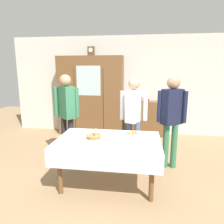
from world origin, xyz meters
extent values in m
plane|color=#997A56|center=(0.00, 0.00, 0.00)|extent=(12.00, 12.00, 0.00)
cube|color=silver|center=(0.00, 2.65, 1.35)|extent=(6.40, 0.10, 2.70)
cylinder|color=brown|center=(-0.66, -0.58, 0.36)|extent=(0.07, 0.07, 0.71)
cylinder|color=brown|center=(0.66, -0.58, 0.36)|extent=(0.07, 0.07, 0.71)
cylinder|color=brown|center=(-0.66, 0.18, 0.36)|extent=(0.07, 0.07, 0.71)
cylinder|color=brown|center=(0.66, 0.18, 0.36)|extent=(0.07, 0.07, 0.71)
cube|color=silver|center=(0.00, -0.20, 0.73)|extent=(1.60, 1.03, 0.03)
cube|color=silver|center=(0.00, -0.72, 0.59)|extent=(1.60, 0.01, 0.24)
cube|color=brown|center=(-0.90, 2.35, 1.08)|extent=(1.78, 0.45, 2.15)
cube|color=silver|center=(-0.90, 2.13, 1.51)|extent=(0.64, 0.01, 0.77)
cube|color=black|center=(-1.29, 2.13, 0.97)|extent=(0.01, 0.01, 1.72)
cube|color=black|center=(-0.51, 2.13, 0.97)|extent=(0.01, 0.01, 1.72)
cube|color=brown|center=(-0.87, 2.35, 2.27)|extent=(0.18, 0.10, 0.24)
cylinder|color=white|center=(-0.87, 2.30, 2.30)|extent=(0.11, 0.01, 0.11)
cube|color=black|center=(-0.87, 2.30, 2.32)|extent=(0.00, 0.00, 0.04)
cube|color=black|center=(-0.85, 2.30, 2.30)|extent=(0.05, 0.00, 0.00)
cube|color=brown|center=(0.62, 2.41, 0.47)|extent=(0.96, 0.35, 0.95)
cube|color=#99332D|center=(0.62, 2.41, 0.97)|extent=(0.15, 0.18, 0.04)
cube|color=#99332D|center=(0.62, 2.41, 1.00)|extent=(0.17, 0.23, 0.03)
cylinder|color=white|center=(0.06, 0.08, 0.75)|extent=(0.13, 0.13, 0.01)
cylinder|color=white|center=(0.06, 0.08, 0.78)|extent=(0.08, 0.08, 0.05)
torus|color=white|center=(0.10, 0.08, 0.78)|extent=(0.04, 0.01, 0.04)
cylinder|color=#47230F|center=(0.06, 0.08, 0.80)|extent=(0.06, 0.06, 0.01)
cylinder|color=white|center=(0.49, -0.40, 0.75)|extent=(0.13, 0.13, 0.01)
cylinder|color=white|center=(0.49, -0.40, 0.78)|extent=(0.08, 0.08, 0.05)
torus|color=white|center=(0.53, -0.40, 0.78)|extent=(0.04, 0.01, 0.04)
cylinder|color=#47230F|center=(0.49, -0.40, 0.80)|extent=(0.06, 0.06, 0.01)
cylinder|color=silver|center=(0.58, 0.03, 0.75)|extent=(0.13, 0.13, 0.01)
cylinder|color=silver|center=(0.58, 0.03, 0.78)|extent=(0.08, 0.08, 0.05)
torus|color=silver|center=(0.62, 0.03, 0.78)|extent=(0.04, 0.01, 0.04)
cylinder|color=white|center=(0.16, -0.20, 0.75)|extent=(0.13, 0.13, 0.01)
cylinder|color=white|center=(0.16, -0.20, 0.78)|extent=(0.08, 0.08, 0.05)
torus|color=white|center=(0.20, -0.20, 0.78)|extent=(0.04, 0.01, 0.04)
cylinder|color=#47230F|center=(0.16, -0.20, 0.80)|extent=(0.06, 0.06, 0.01)
cylinder|color=white|center=(0.00, -0.46, 0.75)|extent=(0.13, 0.13, 0.01)
cylinder|color=white|center=(0.00, -0.46, 0.78)|extent=(0.08, 0.08, 0.05)
torus|color=white|center=(0.04, -0.46, 0.78)|extent=(0.04, 0.01, 0.04)
cylinder|color=#47230F|center=(0.00, -0.46, 0.80)|extent=(0.06, 0.06, 0.01)
cylinder|color=#9E7542|center=(-0.23, -0.19, 0.77)|extent=(0.22, 0.22, 0.05)
torus|color=#9E7542|center=(-0.23, -0.19, 0.79)|extent=(0.24, 0.24, 0.02)
cylinder|color=tan|center=(-0.21, -0.20, 0.84)|extent=(0.04, 0.04, 0.12)
cylinder|color=tan|center=(-0.20, -0.19, 0.84)|extent=(0.03, 0.03, 0.12)
cylinder|color=tan|center=(-0.21, -0.17, 0.84)|extent=(0.03, 0.03, 0.12)
cylinder|color=white|center=(0.36, 0.12, 0.75)|extent=(0.28, 0.28, 0.01)
ellipsoid|color=#BC7F3D|center=(0.42, 0.11, 0.77)|extent=(0.07, 0.05, 0.04)
ellipsoid|color=#BC7F3D|center=(0.37, 0.17, 0.77)|extent=(0.07, 0.05, 0.04)
ellipsoid|color=#BC7F3D|center=(0.30, 0.10, 0.77)|extent=(0.07, 0.05, 0.04)
ellipsoid|color=#BC7F3D|center=(0.37, 0.06, 0.77)|extent=(0.07, 0.05, 0.04)
cube|color=silver|center=(-0.44, -0.10, 0.75)|extent=(0.10, 0.01, 0.00)
ellipsoid|color=silver|center=(-0.39, -0.10, 0.75)|extent=(0.03, 0.02, 0.01)
cube|color=silver|center=(-0.45, -0.46, 0.75)|extent=(0.10, 0.01, 0.00)
ellipsoid|color=silver|center=(-0.40, -0.46, 0.75)|extent=(0.03, 0.02, 0.01)
cube|color=silver|center=(-0.28, 0.04, 0.75)|extent=(0.10, 0.01, 0.00)
ellipsoid|color=silver|center=(-0.22, 0.04, 0.75)|extent=(0.03, 0.02, 0.01)
cylinder|color=#232328|center=(-1.06, 0.68, 0.42)|extent=(0.11, 0.11, 0.84)
cylinder|color=#232328|center=(-0.91, 0.68, 0.42)|extent=(0.11, 0.11, 0.84)
cube|color=#33704C|center=(-0.99, 0.68, 1.16)|extent=(0.40, 0.39, 0.63)
sphere|color=tan|center=(-0.99, 0.68, 1.59)|extent=(0.23, 0.23, 0.23)
cylinder|color=#33704C|center=(-1.21, 0.68, 1.16)|extent=(0.08, 0.08, 0.57)
cylinder|color=#33704C|center=(-0.77, 0.68, 1.16)|extent=(0.08, 0.08, 0.57)
cylinder|color=#33704C|center=(0.96, 0.52, 0.42)|extent=(0.11, 0.11, 0.84)
cylinder|color=#33704C|center=(1.11, 0.52, 0.42)|extent=(0.11, 0.11, 0.84)
cube|color=#191E38|center=(1.03, 0.52, 1.15)|extent=(0.41, 0.37, 0.63)
sphere|color=tan|center=(1.03, 0.52, 1.58)|extent=(0.23, 0.23, 0.23)
cylinder|color=#191E38|center=(0.81, 0.52, 1.15)|extent=(0.08, 0.08, 0.57)
cylinder|color=#191E38|center=(1.25, 0.52, 1.15)|extent=(0.08, 0.08, 0.57)
cylinder|color=slate|center=(0.28, 0.67, 0.41)|extent=(0.11, 0.11, 0.82)
cylinder|color=slate|center=(0.43, 0.67, 0.41)|extent=(0.11, 0.11, 0.82)
cube|color=silver|center=(0.35, 0.67, 1.13)|extent=(0.32, 0.41, 0.62)
sphere|color=tan|center=(0.35, 0.67, 1.55)|extent=(0.22, 0.22, 0.22)
cylinder|color=silver|center=(0.13, 0.67, 1.13)|extent=(0.08, 0.08, 0.55)
cylinder|color=silver|center=(0.57, 0.67, 1.13)|extent=(0.08, 0.08, 0.55)
camera|label=1|loc=(0.49, -3.22, 1.81)|focal=33.23mm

